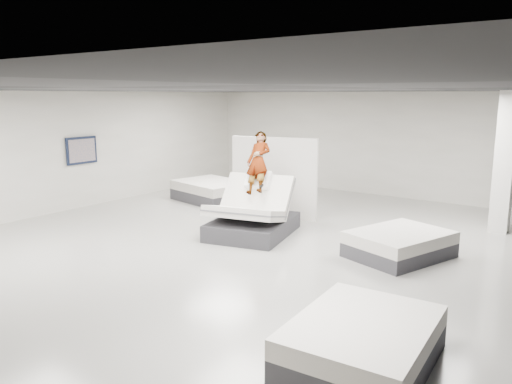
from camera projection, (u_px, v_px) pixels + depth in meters
room at (242, 172)px, 9.91m from camera, size 14.00×14.04×3.20m
hero_bed at (252, 217)px, 11.15m from camera, size 2.02×2.41×1.41m
person at (258, 176)px, 11.29m from camera, size 0.89×1.59×1.10m
remote at (261, 186)px, 10.92m from camera, size 0.08×0.15×0.08m
divider_panel at (274, 178)px, 12.65m from camera, size 2.23×0.61×2.06m
flat_bed_right_far at (399, 244)px, 9.66m from camera, size 1.91×2.19×0.51m
flat_bed_right_near at (362, 343)px, 5.78m from camera, size 1.58×2.04×0.54m
flat_bed_left_far at (212, 191)px, 14.85m from camera, size 2.39×1.98×0.58m
column at (505, 163)px, 11.21m from camera, size 0.40×0.40×3.20m
wall_poster at (82, 150)px, 13.71m from camera, size 0.06×0.95×0.75m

